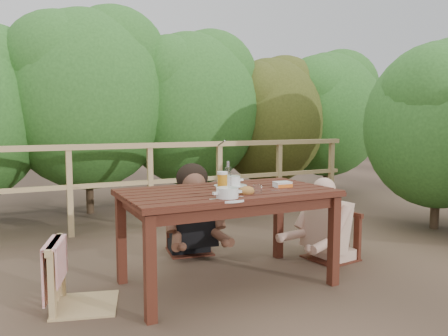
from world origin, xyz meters
name	(u,v)px	position (x,y,z in m)	size (l,w,h in m)	color
ground	(227,284)	(0.00, 0.00, 0.00)	(60.00, 60.00, 0.00)	brown
table	(227,238)	(0.00, 0.00, 0.36)	(1.57, 0.88, 0.72)	#3B180F
chair_left	(84,244)	(-1.05, 0.06, 0.44)	(0.43, 0.43, 0.87)	tan
chair_far	(189,210)	(0.05, 0.91, 0.41)	(0.41, 0.41, 0.82)	#3B180F
chair_right	(331,215)	(1.13, 0.13, 0.41)	(0.41, 0.41, 0.82)	#3B180F
woman	(188,184)	(0.05, 0.93, 0.66)	(0.53, 0.66, 1.33)	black
diner_right	(335,191)	(1.16, 0.13, 0.62)	(0.50, 0.62, 1.25)	#D1A88E
railing	(150,186)	(0.00, 2.00, 0.51)	(5.60, 0.10, 1.01)	tan
hedge_row	(151,76)	(0.40, 3.20, 1.90)	(6.60, 1.60, 3.80)	#29571F
soup_near	(227,194)	(-0.16, -0.32, 0.77)	(0.26, 0.26, 0.09)	white
soup_far	(230,182)	(0.13, 0.19, 0.77)	(0.27, 0.27, 0.09)	silver
bread_roll	(247,191)	(0.04, -0.24, 0.76)	(0.12, 0.09, 0.07)	#9B6332
beer_glass	(222,182)	(-0.03, 0.01, 0.80)	(0.08, 0.08, 0.15)	gold
bottle	(228,175)	(0.05, 0.08, 0.84)	(0.05, 0.05, 0.22)	white
tumbler	(258,190)	(0.13, -0.24, 0.76)	(0.07, 0.07, 0.08)	silver
butter_tub	(282,185)	(0.45, -0.07, 0.75)	(0.13, 0.10, 0.06)	white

